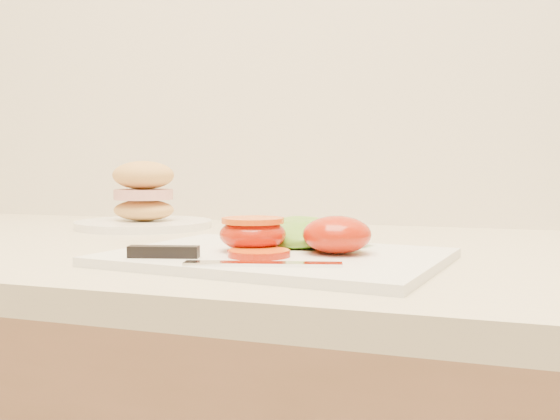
% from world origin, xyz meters
% --- Properties ---
extents(cutting_board, '(0.37, 0.29, 0.01)m').
position_xyz_m(cutting_board, '(-0.27, 1.55, 0.94)').
color(cutting_board, white).
rests_on(cutting_board, counter).
extents(tomato_half_dome, '(0.07, 0.07, 0.04)m').
position_xyz_m(tomato_half_dome, '(-0.21, 1.56, 0.96)').
color(tomato_half_dome, '#B3260C').
rests_on(tomato_half_dome, cutting_board).
extents(tomato_half_cut, '(0.07, 0.07, 0.04)m').
position_xyz_m(tomato_half_cut, '(-0.30, 1.55, 0.96)').
color(tomato_half_cut, '#B3260C').
rests_on(tomato_half_cut, cutting_board).
extents(tomato_slice_0, '(0.06, 0.06, 0.01)m').
position_xyz_m(tomato_slice_0, '(-0.28, 1.51, 0.94)').
color(tomato_slice_0, orange).
rests_on(tomato_slice_0, cutting_board).
extents(lettuce_leaf_0, '(0.18, 0.16, 0.03)m').
position_xyz_m(lettuce_leaf_0, '(-0.27, 1.62, 0.95)').
color(lettuce_leaf_0, '#6A9D29').
rests_on(lettuce_leaf_0, cutting_board).
extents(lettuce_leaf_1, '(0.12, 0.10, 0.02)m').
position_xyz_m(lettuce_leaf_1, '(-0.23, 1.62, 0.95)').
color(lettuce_leaf_1, '#6A9D29').
rests_on(lettuce_leaf_1, cutting_board).
extents(knife, '(0.22, 0.06, 0.01)m').
position_xyz_m(knife, '(-0.32, 1.47, 0.94)').
color(knife, silver).
rests_on(knife, cutting_board).
extents(sandwich_plate, '(0.22, 0.22, 0.11)m').
position_xyz_m(sandwich_plate, '(-0.60, 1.82, 0.97)').
color(sandwich_plate, white).
rests_on(sandwich_plate, counter).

